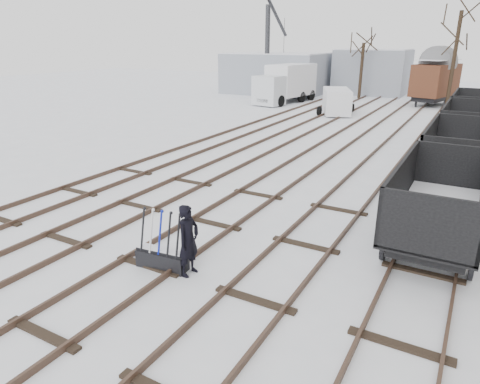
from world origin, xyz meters
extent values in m
plane|color=white|center=(0.00, 0.00, 0.00)|extent=(120.00, 120.00, 0.00)
cube|color=black|center=(-6.72, 14.00, 0.07)|extent=(0.07, 52.00, 0.15)
cube|color=black|center=(-5.28, 14.00, 0.07)|extent=(0.07, 52.00, 0.15)
cube|color=black|center=(-6.00, 2.00, 0.03)|extent=(1.90, 0.20, 0.08)
cube|color=black|center=(-3.72, 14.00, 0.07)|extent=(0.07, 52.00, 0.15)
cube|color=black|center=(-2.28, 14.00, 0.07)|extent=(0.07, 52.00, 0.15)
cube|color=black|center=(-3.00, 2.00, 0.03)|extent=(1.90, 0.20, 0.08)
cube|color=black|center=(-0.72, 14.00, 0.07)|extent=(0.07, 52.00, 0.15)
cube|color=black|center=(0.72, 14.00, 0.07)|extent=(0.07, 52.00, 0.15)
cube|color=black|center=(0.00, 2.00, 0.03)|extent=(1.90, 0.20, 0.08)
cube|color=black|center=(2.28, 14.00, 0.07)|extent=(0.07, 52.00, 0.15)
cube|color=black|center=(3.72, 14.00, 0.07)|extent=(0.07, 52.00, 0.15)
cube|color=black|center=(3.00, 2.00, 0.03)|extent=(1.90, 0.20, 0.08)
cube|color=black|center=(5.28, 14.00, 0.07)|extent=(0.07, 52.00, 0.15)
cube|color=black|center=(6.72, 14.00, 0.07)|extent=(0.07, 52.00, 0.15)
cube|color=black|center=(6.00, 2.00, 0.03)|extent=(1.90, 0.20, 0.08)
cube|color=gray|center=(-13.00, 36.00, 2.00)|extent=(10.00, 8.00, 4.00)
cube|color=silver|center=(-13.00, 36.00, 4.05)|extent=(9.80, 7.84, 0.10)
cube|color=gray|center=(-4.00, 40.00, 2.20)|extent=(7.00, 6.00, 4.40)
cube|color=silver|center=(-4.00, 40.00, 4.45)|extent=(6.86, 5.88, 0.10)
cube|color=black|center=(0.34, 0.16, 0.22)|extent=(1.34, 0.55, 0.44)
cube|color=black|center=(0.34, 0.16, 0.46)|extent=(1.32, 0.44, 0.06)
cube|color=silver|center=(0.34, 0.16, 0.50)|extent=(1.27, 0.39, 0.03)
cylinder|color=black|center=(-0.15, 0.10, 0.95)|extent=(0.08, 0.32, 1.08)
cylinder|color=silver|center=(0.10, 0.13, 0.95)|extent=(0.08, 0.32, 1.08)
cylinder|color=#0C1AA1|center=(0.34, 0.16, 0.95)|extent=(0.08, 0.32, 1.08)
cylinder|color=black|center=(0.59, 0.18, 0.95)|extent=(0.08, 0.32, 1.08)
cylinder|color=black|center=(0.84, 0.21, 0.95)|extent=(0.08, 0.32, 1.08)
imported|color=black|center=(1.09, 0.26, 0.88)|extent=(0.46, 0.67, 1.77)
cube|color=black|center=(6.00, 5.03, 0.59)|extent=(1.75, 4.81, 0.36)
cube|color=black|center=(6.00, 5.03, 0.77)|extent=(2.19, 5.46, 0.11)
cube|color=black|center=(4.95, 5.03, 1.50)|extent=(0.09, 5.46, 1.46)
cube|color=silver|center=(6.00, 5.03, 0.87)|extent=(1.97, 5.24, 0.05)
cylinder|color=black|center=(5.00, 3.28, 0.32)|extent=(0.11, 0.64, 0.64)
cylinder|color=black|center=(7.00, 6.78, 0.32)|extent=(0.11, 0.64, 0.64)
cube|color=black|center=(6.00, 11.43, 0.59)|extent=(1.75, 4.81, 0.36)
cube|color=black|center=(6.00, 11.43, 0.77)|extent=(2.19, 5.46, 0.11)
cube|color=black|center=(4.95, 11.43, 1.50)|extent=(0.09, 5.46, 1.46)
cube|color=silver|center=(6.00, 11.43, 0.87)|extent=(1.97, 5.24, 0.05)
cylinder|color=black|center=(5.00, 9.68, 0.32)|extent=(0.11, 0.64, 0.64)
cube|color=black|center=(6.00, 17.83, 0.59)|extent=(1.75, 4.81, 0.36)
cube|color=black|center=(6.00, 17.83, 0.77)|extent=(2.19, 5.46, 0.11)
cube|color=black|center=(4.95, 17.83, 1.50)|extent=(0.09, 5.46, 1.46)
cube|color=silver|center=(6.00, 17.83, 0.87)|extent=(1.97, 5.24, 0.05)
cylinder|color=black|center=(5.00, 16.08, 0.32)|extent=(0.11, 0.64, 0.64)
cube|color=black|center=(6.00, 24.23, 0.59)|extent=(1.75, 4.81, 0.36)
cube|color=black|center=(6.00, 24.23, 0.77)|extent=(2.19, 5.46, 0.11)
cube|color=black|center=(4.95, 24.23, 1.50)|extent=(0.09, 5.46, 1.46)
cube|color=silver|center=(6.00, 24.23, 0.87)|extent=(1.97, 5.24, 0.05)
cylinder|color=black|center=(5.00, 22.48, 0.32)|extent=(0.11, 0.64, 0.64)
cube|color=black|center=(2.74, 33.73, 0.65)|extent=(3.00, 4.73, 0.40)
cube|color=#452614|center=(2.74, 33.73, 2.14)|extent=(3.62, 5.43, 2.59)
cube|color=silver|center=(2.74, 33.73, 3.78)|extent=(3.32, 5.13, 0.04)
cylinder|color=black|center=(1.65, 32.14, 0.35)|extent=(0.12, 0.70, 0.70)
cylinder|color=black|center=(3.84, 35.33, 0.35)|extent=(0.12, 0.70, 0.70)
cube|color=black|center=(-9.01, 29.13, 0.53)|extent=(2.33, 7.40, 0.29)
cube|color=silver|center=(-9.01, 26.43, 1.30)|extent=(2.59, 2.27, 2.41)
cube|color=white|center=(-9.01, 29.90, 1.92)|extent=(3.19, 5.33, 2.69)
cube|color=silver|center=(-9.01, 29.90, 3.29)|extent=(3.12, 5.22, 0.04)
cylinder|color=black|center=(-10.07, 26.63, 0.48)|extent=(0.29, 0.96, 0.96)
cylinder|color=black|center=(-7.95, 31.82, 0.48)|extent=(0.29, 0.96, 0.96)
cube|color=white|center=(-3.13, 25.21, 0.96)|extent=(3.30, 4.59, 1.73)
cube|color=silver|center=(-3.13, 25.21, 1.84)|extent=(3.22, 4.49, 0.04)
cylinder|color=black|center=(-4.00, 23.87, 0.34)|extent=(0.21, 0.67, 0.67)
cylinder|color=black|center=(-2.27, 26.56, 0.34)|extent=(0.21, 0.67, 0.67)
cube|color=#2B2C30|center=(-12.55, 32.39, 0.42)|extent=(1.95, 1.95, 0.85)
cylinder|color=#2B2C30|center=(-12.55, 32.39, 4.25)|extent=(0.47, 0.47, 8.50)
cylinder|color=#2B2C30|center=(-12.55, 34.30, 7.65)|extent=(0.44, 5.41, 3.92)
cylinder|color=black|center=(-12.55, 36.53, 5.10)|extent=(0.04, 0.04, 4.78)
cylinder|color=black|center=(-4.02, 35.37, 2.56)|extent=(0.30, 0.30, 5.11)
cylinder|color=black|center=(4.05, 31.80, 3.74)|extent=(0.30, 0.30, 7.47)
camera|label=1|loc=(6.60, -7.06, 5.32)|focal=32.00mm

